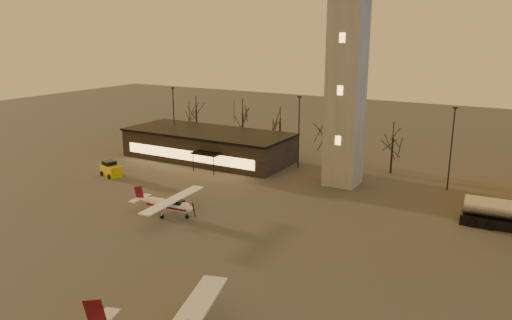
% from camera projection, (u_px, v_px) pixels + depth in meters
% --- Properties ---
extents(ground, '(220.00, 220.00, 0.00)m').
position_uv_depth(ground, '(202.00, 285.00, 37.91)').
color(ground, '#3B3937').
rests_on(ground, ground).
extents(control_tower, '(6.80, 6.80, 32.60)m').
position_uv_depth(control_tower, '(348.00, 52.00, 58.98)').
color(control_tower, gray).
rests_on(control_tower, ground).
extents(terminal, '(25.40, 12.20, 4.30)m').
position_uv_depth(terminal, '(208.00, 145.00, 74.82)').
color(terminal, black).
rests_on(terminal, ground).
extents(light_poles, '(58.50, 12.25, 10.14)m').
position_uv_depth(light_poles, '(350.00, 141.00, 62.32)').
color(light_poles, black).
rests_on(light_poles, ground).
extents(tree_row, '(37.20, 9.20, 8.80)m').
position_uv_depth(tree_row, '(279.00, 118.00, 75.89)').
color(tree_row, black).
rests_on(tree_row, ground).
extents(cessna_rear, '(7.90, 9.97, 2.74)m').
position_uv_depth(cessna_rear, '(171.00, 207.00, 51.94)').
color(cessna_rear, white).
rests_on(cessna_rear, ground).
extents(fuel_truck, '(7.92, 2.87, 2.90)m').
position_uv_depth(fuel_truck, '(504.00, 217.00, 48.64)').
color(fuel_truck, black).
rests_on(fuel_truck, ground).
extents(service_cart, '(3.49, 2.72, 1.98)m').
position_uv_depth(service_cart, '(111.00, 170.00, 66.33)').
color(service_cart, '#C6A50B').
rests_on(service_cart, ground).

